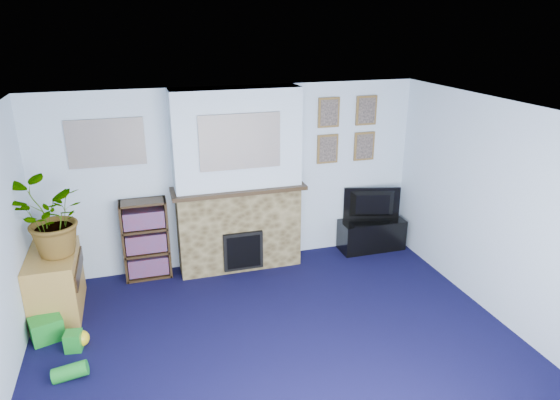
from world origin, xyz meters
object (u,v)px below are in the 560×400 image
object	(u,v)px
television	(373,205)
sideboard	(56,283)
tv_stand	(371,234)
bookshelf	(146,241)

from	to	relation	value
television	sideboard	xyz separation A→B (m)	(-4.19, -0.49, -0.33)
tv_stand	bookshelf	size ratio (longest dim) A/B	0.89
bookshelf	sideboard	xyz separation A→B (m)	(-1.03, -0.55, -0.15)
bookshelf	sideboard	size ratio (longest dim) A/B	1.14
television	sideboard	bearing A→B (deg)	21.58
television	sideboard	size ratio (longest dim) A/B	0.88
tv_stand	bookshelf	distance (m)	3.17
tv_stand	television	bearing A→B (deg)	90.00
tv_stand	television	size ratio (longest dim) A/B	1.15
television	sideboard	world-z (taller)	television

